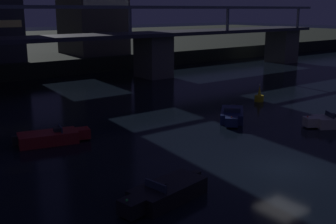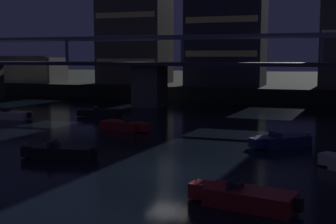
{
  "view_description": "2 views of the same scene",
  "coord_description": "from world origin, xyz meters",
  "views": [
    {
      "loc": [
        -19.12,
        -13.96,
        8.98
      ],
      "look_at": [
        -0.41,
        10.48,
        1.41
      ],
      "focal_mm": 44.82,
      "sensor_mm": 36.0,
      "label": 1
    },
    {
      "loc": [
        8.14,
        -24.46,
        6.64
      ],
      "look_at": [
        -5.59,
        16.04,
        1.42
      ],
      "focal_mm": 48.04,
      "sensor_mm": 36.0,
      "label": 2
    }
  ],
  "objects": [
    {
      "name": "ground_plane",
      "position": [
        0.0,
        0.0,
        0.0
      ],
      "size": [
        400.0,
        400.0,
        0.0
      ],
      "primitive_type": "plane",
      "color": "black"
    },
    {
      "name": "river_bridge",
      "position": [
        -0.0,
        32.0,
        4.22
      ],
      "size": [
        87.6,
        6.4,
        9.38
      ],
      "color": "#605B51",
      "rests_on": "ground"
    },
    {
      "name": "speedboat_near_center",
      "position": [
        -7.93,
        0.89,
        0.41
      ],
      "size": [
        5.23,
        2.43,
        1.16
      ],
      "color": "black",
      "rests_on": "ground"
    },
    {
      "name": "speedboat_mid_left",
      "position": [
        5.56,
        9.54,
        0.41
      ],
      "size": [
        4.46,
        4.31,
        1.16
      ],
      "color": "#19234C",
      "rests_on": "ground"
    },
    {
      "name": "speedboat_mid_right",
      "position": [
        -8.76,
        12.76,
        0.41
      ],
      "size": [
        5.21,
        2.65,
        1.16
      ],
      "color": "maroon",
      "rests_on": "ground"
    },
    {
      "name": "channel_buoy",
      "position": [
        12.99,
        13.0,
        0.48
      ],
      "size": [
        0.9,
        0.9,
        1.76
      ],
      "color": "yellow",
      "rests_on": "ground"
    }
  ]
}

